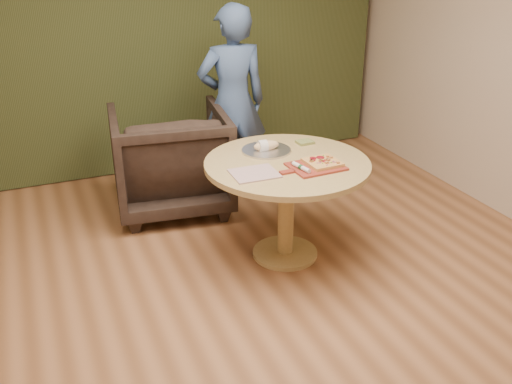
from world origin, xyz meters
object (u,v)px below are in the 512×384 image
(cutlery_roll, at_px, (301,167))
(person_standing, at_px, (232,103))
(pizza_paddle, at_px, (315,167))
(flatbread_pizza, at_px, (323,162))
(armchair, at_px, (170,155))
(pedestal_table, at_px, (287,180))
(serving_tray, at_px, (266,150))
(bread_roll, at_px, (265,146))

(cutlery_roll, xyz_separation_m, person_standing, (0.05, 1.42, 0.06))
(pizza_paddle, distance_m, flatbread_pizza, 0.07)
(flatbread_pizza, relative_size, person_standing, 0.14)
(pizza_paddle, xyz_separation_m, flatbread_pizza, (0.06, 0.01, 0.02))
(armchair, height_order, person_standing, person_standing)
(flatbread_pizza, height_order, armchair, armchair)
(pedestal_table, height_order, pizza_paddle, pizza_paddle)
(flatbread_pizza, xyz_separation_m, cutlery_roll, (-0.18, -0.03, 0.00))
(cutlery_roll, bearing_deg, armchair, 101.80)
(pedestal_table, height_order, serving_tray, serving_tray)
(cutlery_roll, bearing_deg, bread_roll, 88.04)
(flatbread_pizza, xyz_separation_m, person_standing, (-0.13, 1.39, 0.06))
(cutlery_roll, xyz_separation_m, serving_tray, (-0.06, 0.43, -0.02))
(flatbread_pizza, distance_m, serving_tray, 0.47)
(bread_roll, xyz_separation_m, armchair, (-0.49, 0.88, -0.31))
(pedestal_table, bearing_deg, cutlery_roll, -87.96)
(pedestal_table, relative_size, pizza_paddle, 2.56)
(serving_tray, bearing_deg, cutlery_roll, -81.88)
(serving_tray, bearing_deg, pedestal_table, -76.97)
(cutlery_roll, xyz_separation_m, bread_roll, (-0.07, 0.43, 0.01))
(bread_roll, distance_m, person_standing, 1.00)
(pedestal_table, xyz_separation_m, flatbread_pizza, (0.18, -0.17, 0.17))
(pizza_paddle, bearing_deg, serving_tray, 110.24)
(bread_roll, bearing_deg, pedestal_table, -74.95)
(pedestal_table, height_order, flatbread_pizza, flatbread_pizza)
(person_standing, bearing_deg, cutlery_roll, 92.57)
(pedestal_table, bearing_deg, armchair, 116.28)
(pedestal_table, bearing_deg, person_standing, 87.30)
(bread_roll, bearing_deg, flatbread_pizza, -58.39)
(serving_tray, distance_m, person_standing, 1.00)
(pedestal_table, relative_size, bread_roll, 5.98)
(armchair, bearing_deg, bread_roll, 126.34)
(pedestal_table, relative_size, armchair, 1.20)
(pedestal_table, distance_m, serving_tray, 0.28)
(flatbread_pizza, relative_size, armchair, 0.24)
(serving_tray, distance_m, armchair, 1.05)
(serving_tray, height_order, person_standing, person_standing)
(bread_roll, bearing_deg, pizza_paddle, -66.09)
(cutlery_roll, bearing_deg, pedestal_table, 80.81)
(serving_tray, bearing_deg, person_standing, 83.50)
(pedestal_table, distance_m, person_standing, 1.25)
(person_standing, bearing_deg, bread_roll, 87.62)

